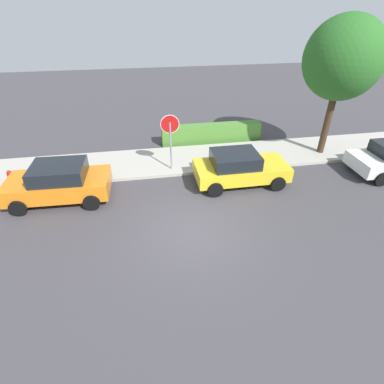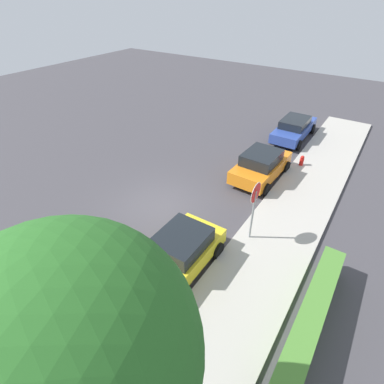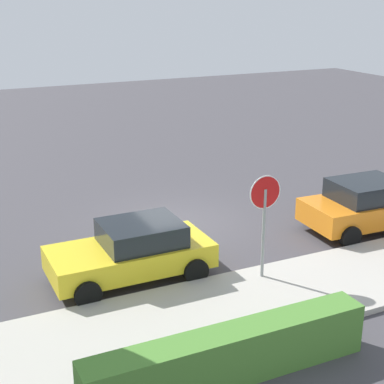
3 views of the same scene
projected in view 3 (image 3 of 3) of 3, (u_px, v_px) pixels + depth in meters
The scene contains 6 objects.
ground_plane at pixel (178, 223), 18.27m from camera, with size 60.00×60.00×0.00m, color #423F44.
sidewalk_curb at pixel (273, 298), 13.62m from camera, with size 32.00×2.97×0.14m, color #B2ADA3.
stop_sign at pixel (265, 209), 13.95m from camera, with size 0.83×0.08×2.74m.
parked_car_yellow at pixel (133, 251), 14.49m from camera, with size 3.99×2.03×1.45m.
parked_car_orange at pixel (368, 205), 17.53m from camera, with size 4.00×2.18×1.54m.
front_yard_hedge at pixel (230, 355), 10.69m from camera, with size 5.59×0.68×1.02m.
Camera 3 is at (6.92, 15.53, 6.76)m, focal length 55.00 mm.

